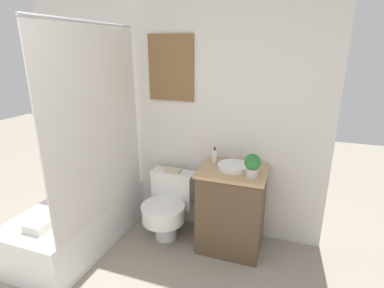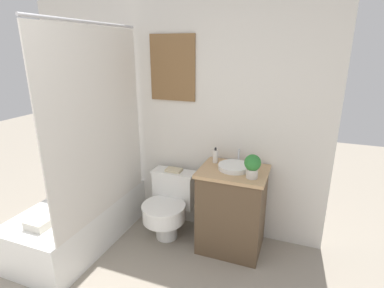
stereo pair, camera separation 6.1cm
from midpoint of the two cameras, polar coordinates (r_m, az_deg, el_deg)
name	(u,v)px [view 1 (the left image)]	position (r m, az deg, el deg)	size (l,w,h in m)	color
wall_back	(170,105)	(2.96, -4.84, 7.48)	(3.02, 0.07, 2.50)	silver
shower_area	(80,217)	(3.10, -21.16, -12.87)	(0.67, 1.32, 1.98)	white
toilet	(168,204)	(2.99, -5.20, -11.37)	(0.43, 0.55, 0.63)	white
vanity	(231,209)	(2.80, 6.88, -12.18)	(0.58, 0.48, 0.78)	brown
sink	(234,166)	(2.64, 7.32, -4.24)	(0.28, 0.32, 0.13)	white
soap_bottle	(215,156)	(2.75, 3.69, -2.29)	(0.05, 0.05, 0.14)	silver
potted_plant	(252,164)	(2.46, 10.74, -3.86)	(0.13, 0.13, 0.20)	beige
book_on_tank	(173,170)	(2.97, -4.28, -5.01)	(0.15, 0.11, 0.02)	beige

